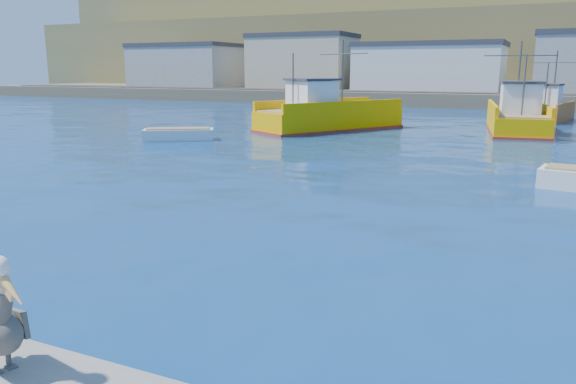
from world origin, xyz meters
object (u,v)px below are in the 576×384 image
at_px(trawler_yellow_a, 327,115).
at_px(boat_orange, 549,110).
at_px(trawler_yellow_b, 517,118).
at_px(skiff_left, 179,135).

relative_size(trawler_yellow_a, boat_orange, 1.60).
distance_m(trawler_yellow_b, boat_orange, 10.52).
bearing_deg(skiff_left, boat_orange, 48.99).
bearing_deg(trawler_yellow_a, trawler_yellow_b, 18.02).
xyz_separation_m(trawler_yellow_b, boat_orange, (2.00, 10.33, -0.02)).
distance_m(trawler_yellow_a, skiff_left, 11.55).
relative_size(trawler_yellow_b, boat_orange, 1.45).
bearing_deg(trawler_yellow_b, boat_orange, 79.05).
xyz_separation_m(trawler_yellow_a, trawler_yellow_b, (12.74, 4.15, -0.06)).
distance_m(trawler_yellow_a, trawler_yellow_b, 13.40).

